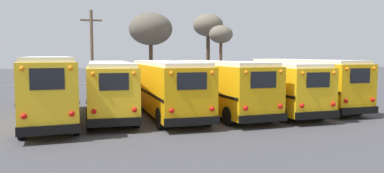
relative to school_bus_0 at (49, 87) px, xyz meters
The scene contains 12 objects.
ground_plane 8.07m from the school_bus_0, ahead, with size 160.00×160.00×0.00m, color #424247.
school_bus_0 is the anchor object (origin of this frame).
school_bus_1 3.21m from the school_bus_0, 12.75° to the left, with size 2.91×10.08×3.07m.
school_bus_2 6.26m from the school_bus_0, ahead, with size 2.82×10.72×3.09m.
school_bus_3 9.39m from the school_bus_0, ahead, with size 2.84×10.45×3.09m.
school_bus_4 12.52m from the school_bus_0, ahead, with size 2.57×10.20×3.00m.
school_bus_5 15.66m from the school_bus_0, ahead, with size 2.48×10.51×3.16m.
utility_pole 13.18m from the school_bus_0, 77.37° to the left, with size 1.80×0.26×7.26m.
bare_tree_0 18.05m from the school_bus_0, 60.97° to the left, with size 4.19×4.19×7.53m.
bare_tree_1 24.90m from the school_bus_0, 50.02° to the left, with size 3.34×3.34×7.99m.
bare_tree_2 22.42m from the school_bus_0, 44.16° to the left, with size 2.45×2.45×6.49m.
fence_line 10.41m from the school_bus_0, 41.11° to the left, with size 23.70×0.06×1.42m.
Camera 1 is at (-6.74, -21.28, 3.47)m, focal length 35.00 mm.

